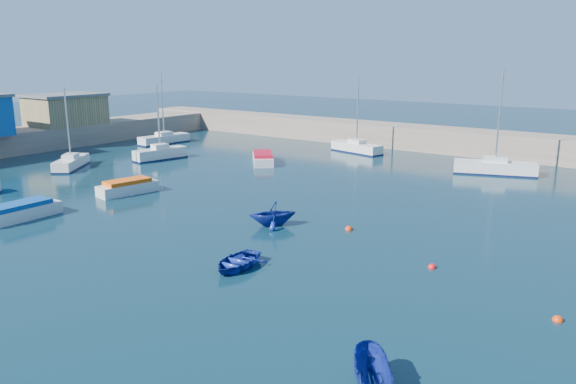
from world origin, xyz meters
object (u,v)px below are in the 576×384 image
Objects in this scene: motorboat_2 at (263,158)px; dinghy_right at (373,377)px; sailboat_4 at (164,139)px; dinghy_center at (237,262)px; dinghy_left at (273,214)px; sailboat_5 at (357,147)px; sailboat_2 at (71,163)px; sailboat_3 at (160,153)px; brick_shed_a at (66,111)px; sailboat_6 at (495,167)px; motorboat_0 at (21,211)px; motorboat_1 at (128,187)px.

dinghy_right is (27.57, -29.02, 0.09)m from motorboat_2.
dinghy_center is (34.74, -26.34, -0.23)m from sailboat_4.
dinghy_left is at bearing -25.28° from sailboat_4.
sailboat_4 is 1.03× the size of sailboat_5.
dinghy_center is 12.19m from dinghy_right.
sailboat_3 is (3.37, 8.21, 0.09)m from sailboat_2.
brick_shed_a is 12.09m from sailboat_4.
sailboat_6 is at bearing 33.47° from sailboat_3.
sailboat_6 is 25.54m from dinghy_left.
motorboat_0 is (17.31, -28.00, -0.05)m from sailboat_4.
sailboat_4 is 32.92m from motorboat_0.
sailboat_2 is 0.82× the size of sailboat_6.
sailboat_4 is 38.76m from sailboat_6.
dinghy_right reaches higher than motorboat_1.
dinghy_right is at bearing -136.56° from sailboat_5.
sailboat_3 is 10.97m from motorboat_2.
dinghy_center is 7.56m from dinghy_left.
sailboat_4 is 18.18m from motorboat_2.
sailboat_4 is at bearing 110.48° from dinghy_right.
sailboat_6 reaches higher than sailboat_3.
dinghy_right is (10.75, -5.74, 0.27)m from dinghy_center.
sailboat_6 reaches higher than dinghy_center.
dinghy_center is at bearing -24.45° from sailboat_3.
sailboat_6 is (30.41, 12.95, -0.02)m from sailboat_3.
sailboat_5 is 36.47m from motorboat_0.
dinghy_right reaches higher than motorboat_2.
motorboat_0 is 1.61× the size of dinghy_right.
motorboat_2 is at bearing -3.50° from sailboat_4.
dinghy_center is (17.38, -7.00, -0.19)m from motorboat_1.
sailboat_6 reaches higher than motorboat_2.
brick_shed_a is 2.43× the size of dinghy_center.
motorboat_2 is at bearing 7.27° from sailboat_2.
sailboat_6 reaches higher than dinghy_right.
sailboat_3 reaches higher than motorboat_1.
sailboat_2 reaches higher than motorboat_0.
sailboat_4 reaches higher than motorboat_2.
sailboat_4 is (-8.00, 7.72, -0.07)m from sailboat_3.
dinghy_right is at bearing -58.36° from sailboat_2.
dinghy_right is at bearing -14.53° from motorboat_1.
sailboat_3 is 14.93m from motorboat_1.
dinghy_left is at bearing 29.00° from motorboat_0.
motorboat_1 is (9.37, -11.63, -0.11)m from sailboat_3.
sailboat_4 is (-4.63, 15.93, 0.02)m from sailboat_2.
sailboat_3 is 1.57× the size of motorboat_1.
motorboat_2 is 1.66× the size of dinghy_right.
sailboat_4 is 2.86× the size of dinghy_left.
brick_shed_a is 49.10m from sailboat_6.
brick_shed_a reaches higher than dinghy_left.
sailboat_5 reaches higher than motorboat_1.
brick_shed_a is at bearing 110.88° from sailboat_2.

